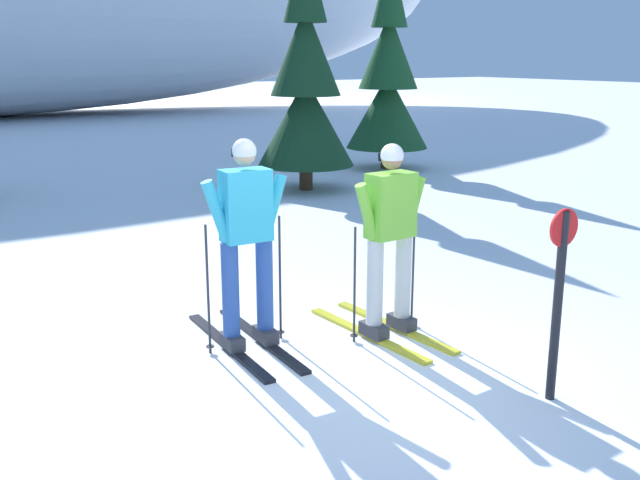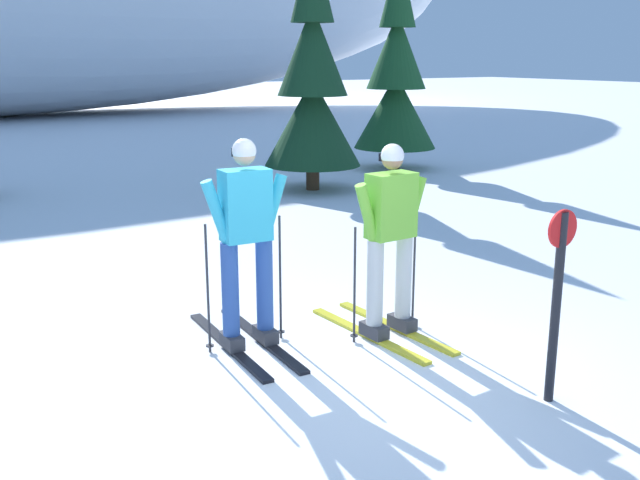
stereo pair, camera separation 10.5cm
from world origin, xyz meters
The scene contains 6 objects.
ground_plane centered at (0.00, 0.00, 0.00)m, with size 120.00×120.00×0.00m, color white.
skier_cyan_jacket centered at (-0.31, 1.26, 0.98)m, with size 0.79×1.75×1.86m.
skier_lime_jacket centered at (0.91, 0.84, 0.94)m, with size 0.81×1.65×1.78m.
pine_tree_right centered at (4.20, 7.68, 1.98)m, with size 1.83×1.83×4.74m.
pine_tree_far_right centered at (7.17, 9.02, 1.99)m, with size 1.84×1.84×4.76m.
trail_marker_post centered at (1.16, -0.86, 0.83)m, with size 0.28×0.07×1.47m.
Camera 1 is at (-3.03, -4.20, 2.53)m, focal length 41.00 mm.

